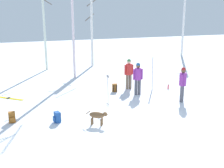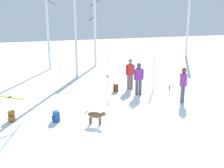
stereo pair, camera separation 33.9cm
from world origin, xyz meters
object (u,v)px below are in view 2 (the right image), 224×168
at_px(ski_poles_0, 108,89).
at_px(backpack_1, 56,117).
at_px(backpack_0, 11,116).
at_px(water_bottle_0, 170,87).
at_px(backpack_2, 116,88).
at_px(person_1, 130,72).
at_px(person_2, 183,83).
at_px(birch_tree_2, 75,14).
at_px(ski_pair_planted_0, 154,74).
at_px(person_0, 139,77).
at_px(ski_pair_lying_0, 11,97).
at_px(birch_tree_3, 95,25).
at_px(birch_tree_4, 188,16).
at_px(birch_tree_1, 47,22).
at_px(dog, 96,116).

bearing_deg(ski_poles_0, backpack_1, -153.98).
relative_size(backpack_0, water_bottle_0, 1.67).
relative_size(backpack_0, backpack_2, 1.00).
bearing_deg(person_1, backpack_1, -142.05).
height_order(person_2, birch_tree_2, birch_tree_2).
xyz_separation_m(ski_pair_planted_0, ski_poles_0, (-3.12, -1.62, -0.15)).
bearing_deg(person_0, person_2, -47.31).
bearing_deg(ski_pair_planted_0, birch_tree_2, 129.32).
relative_size(ski_pair_lying_0, birch_tree_3, 0.23).
relative_size(person_1, ski_pair_planted_0, 0.91).
height_order(ski_poles_0, water_bottle_0, ski_poles_0).
distance_m(backpack_1, birch_tree_4, 18.73).
relative_size(person_0, birch_tree_1, 0.26).
relative_size(person_2, backpack_0, 3.90).
xyz_separation_m(person_0, backpack_0, (-6.27, -1.78, -0.77)).
height_order(person_1, ski_poles_0, person_1).
distance_m(dog, backpack_0, 3.47).
bearing_deg(person_1, ski_pair_lying_0, 177.16).
distance_m(person_1, dog, 5.32).
bearing_deg(ski_pair_planted_0, person_1, 148.91).
height_order(backpack_0, birch_tree_2, birch_tree_2).
xyz_separation_m(person_0, dog, (-3.08, -3.13, -0.59)).
bearing_deg(ski_poles_0, birch_tree_1, 101.54).
bearing_deg(backpack_2, birch_tree_4, 42.44).
xyz_separation_m(person_1, birch_tree_2, (-2.35, 3.57, 3.08)).
relative_size(person_2, birch_tree_4, 0.24).
relative_size(backpack_0, backpack_1, 1.00).
bearing_deg(ski_pair_lying_0, birch_tree_1, 68.03).
bearing_deg(birch_tree_2, dog, -95.09).
xyz_separation_m(person_1, birch_tree_3, (-0.27, 6.91, 2.22)).
height_order(person_0, ski_pair_planted_0, ski_pair_planted_0).
height_order(backpack_1, water_bottle_0, backpack_1).
height_order(person_2, birch_tree_1, birch_tree_1).
bearing_deg(backpack_2, water_bottle_0, -8.93).
xyz_separation_m(ski_pair_planted_0, ski_pair_lying_0, (-7.53, 1.00, -0.93)).
distance_m(ski_pair_lying_0, backpack_1, 4.29).
xyz_separation_m(person_1, birch_tree_1, (-3.83, 6.71, 2.50)).
bearing_deg(birch_tree_2, backpack_2, -69.65).
relative_size(ski_pair_planted_0, birch_tree_4, 0.27).
xyz_separation_m(dog, birch_tree_4, (12.11, 13.19, 3.29)).
xyz_separation_m(person_2, birch_tree_3, (-1.89, 9.81, 2.22)).
bearing_deg(person_2, dog, -163.23).
distance_m(dog, birch_tree_3, 11.90).
bearing_deg(person_2, water_bottle_0, 76.98).
relative_size(birch_tree_1, birch_tree_4, 0.95).
height_order(ski_pair_planted_0, backpack_2, ski_pair_planted_0).
xyz_separation_m(person_1, backpack_0, (-6.25, -2.96, -0.77)).
height_order(person_1, birch_tree_3, birch_tree_3).
height_order(person_0, water_bottle_0, person_0).
xyz_separation_m(ski_poles_0, backpack_0, (-4.25, -0.66, -0.57)).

